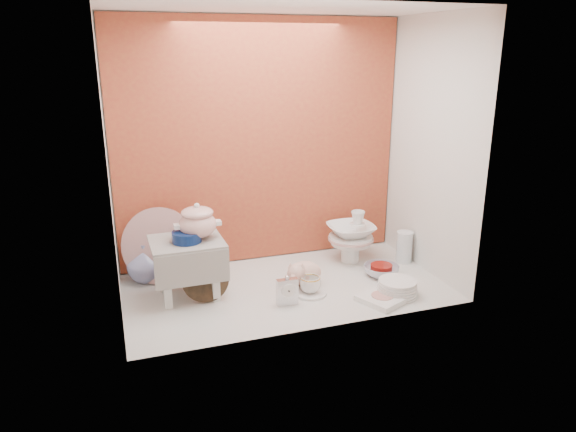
% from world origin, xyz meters
% --- Properties ---
extents(ground, '(1.80, 1.80, 0.00)m').
position_xyz_m(ground, '(0.00, 0.00, 0.00)').
color(ground, silver).
rests_on(ground, ground).
extents(niche_shell, '(1.86, 1.03, 1.53)m').
position_xyz_m(niche_shell, '(0.00, 0.18, 0.93)').
color(niche_shell, '#AA522A').
rests_on(niche_shell, ground).
extents(step_stool, '(0.39, 0.34, 0.33)m').
position_xyz_m(step_stool, '(-0.54, 0.07, 0.16)').
color(step_stool, silver).
rests_on(step_stool, ground).
extents(soup_tureen, '(0.26, 0.26, 0.20)m').
position_xyz_m(soup_tureen, '(-0.47, 0.07, 0.43)').
color(soup_tureen, white).
rests_on(soup_tureen, step_stool).
extents(cobalt_bowl, '(0.19, 0.19, 0.06)m').
position_xyz_m(cobalt_bowl, '(-0.54, 0.04, 0.35)').
color(cobalt_bowl, '#0A1D4F').
rests_on(cobalt_bowl, step_stool).
extents(floral_platter, '(0.47, 0.31, 0.44)m').
position_xyz_m(floral_platter, '(-0.67, 0.32, 0.22)').
color(floral_platter, silver).
rests_on(floral_platter, ground).
extents(blue_white_vase, '(0.27, 0.27, 0.22)m').
position_xyz_m(blue_white_vase, '(-0.75, 0.36, 0.11)').
color(blue_white_vase, white).
rests_on(blue_white_vase, ground).
extents(lacquer_tray, '(0.26, 0.13, 0.24)m').
position_xyz_m(lacquer_tray, '(-0.46, -0.00, 0.12)').
color(lacquer_tray, black).
rests_on(lacquer_tray, ground).
extents(mantel_clock, '(0.11, 0.04, 0.17)m').
position_xyz_m(mantel_clock, '(-0.06, -0.21, 0.08)').
color(mantel_clock, silver).
rests_on(mantel_clock, ground).
extents(plush_pig, '(0.31, 0.26, 0.15)m').
position_xyz_m(plush_pig, '(0.11, -0.01, 0.08)').
color(plush_pig, '#D4A695').
rests_on(plush_pig, ground).
extents(teacup_saucer, '(0.20, 0.20, 0.01)m').
position_xyz_m(teacup_saucer, '(0.10, -0.13, 0.01)').
color(teacup_saucer, white).
rests_on(teacup_saucer, ground).
extents(gold_rim_teacup, '(0.15, 0.15, 0.09)m').
position_xyz_m(gold_rim_teacup, '(0.10, -0.13, 0.06)').
color(gold_rim_teacup, white).
rests_on(gold_rim_teacup, teacup_saucer).
extents(lattice_dish, '(0.29, 0.29, 0.03)m').
position_xyz_m(lattice_dish, '(0.44, -0.33, 0.02)').
color(lattice_dish, white).
rests_on(lattice_dish, ground).
extents(dinner_plate_stack, '(0.27, 0.27, 0.09)m').
position_xyz_m(dinner_plate_stack, '(0.55, -0.30, 0.04)').
color(dinner_plate_stack, white).
rests_on(dinner_plate_stack, ground).
extents(crystal_bowl, '(0.24, 0.24, 0.07)m').
position_xyz_m(crystal_bowl, '(0.59, -0.03, 0.03)').
color(crystal_bowl, silver).
rests_on(crystal_bowl, ground).
extents(clear_glass_vase, '(0.10, 0.10, 0.20)m').
position_xyz_m(clear_glass_vase, '(0.84, 0.12, 0.10)').
color(clear_glass_vase, silver).
rests_on(clear_glass_vase, ground).
extents(porcelain_tower, '(0.29, 0.29, 0.33)m').
position_xyz_m(porcelain_tower, '(0.52, 0.24, 0.17)').
color(porcelain_tower, white).
rests_on(porcelain_tower, ground).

